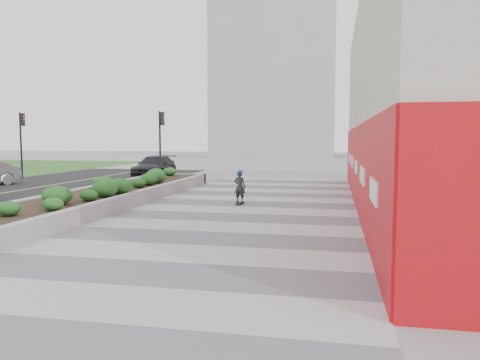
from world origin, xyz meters
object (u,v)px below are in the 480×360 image
object	(u,v)px
skateboarder	(240,186)
car_dark	(155,167)
planter	(105,194)
traffic_signal_far	(22,135)
traffic_signal_near	(161,135)

from	to	relation	value
skateboarder	car_dark	distance (m)	14.16
planter	skateboarder	distance (m)	5.21
traffic_signal_far	car_dark	distance (m)	8.58
traffic_signal_near	traffic_signal_far	size ratio (longest dim) A/B	1.00
car_dark	traffic_signal_near	bearing A→B (deg)	-62.37
planter	skateboarder	size ratio (longest dim) A/B	13.01
skateboarder	traffic_signal_near	bearing A→B (deg)	132.27
planter	car_dark	distance (m)	12.95
planter	traffic_signal_far	bearing A→B (deg)	137.54
traffic_signal_near	traffic_signal_far	xyz separation A→B (m)	(-9.20, -0.50, 0.00)
planter	car_dark	bearing A→B (deg)	103.44
traffic_signal_far	skateboarder	xyz separation A→B (m)	(16.04, -9.00, -2.06)
planter	traffic_signal_far	size ratio (longest dim) A/B	4.29
planter	traffic_signal_far	xyz separation A→B (m)	(-10.93, 10.00, 2.34)
planter	car_dark	world-z (taller)	car_dark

